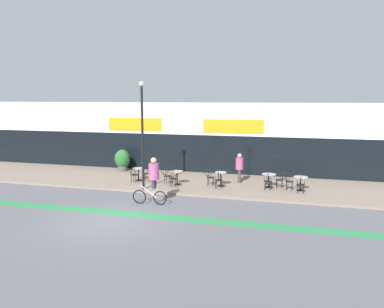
{
  "coord_description": "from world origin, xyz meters",
  "views": [
    {
      "loc": [
        7.0,
        -12.87,
        4.84
      ],
      "look_at": [
        1.56,
        6.73,
        1.79
      ],
      "focal_mm": 35.0,
      "sensor_mm": 36.0,
      "label": 1
    }
  ],
  "objects": [
    {
      "name": "bistro_table_2",
      "position": [
        3.2,
        6.64,
        0.66
      ],
      "size": [
        0.64,
        0.64,
        0.76
      ],
      "color": "black",
      "rests_on": "sidewalk_slab"
    },
    {
      "name": "lamp_post",
      "position": [
        -0.54,
        4.81,
        3.3
      ],
      "size": [
        0.26,
        0.26,
        5.55
      ],
      "color": "black",
      "rests_on": "sidewalk_slab"
    },
    {
      "name": "cafe_chair_4_near",
      "position": [
        7.36,
        6.12,
        0.64
      ],
      "size": [
        0.4,
        0.58,
        0.9
      ],
      "rotation": [
        0.0,
        0.0,
        1.56
      ],
      "color": "black",
      "rests_on": "sidewalk_slab"
    },
    {
      "name": "bike_lane_stripe",
      "position": [
        0.0,
        1.08,
        0.0
      ],
      "size": [
        36.0,
        0.7,
        0.01
      ],
      "primitive_type": "cube",
      "color": "#2D844C",
      "rests_on": "ground"
    },
    {
      "name": "cafe_chair_0_near",
      "position": [
        -1.65,
        6.1,
        0.64
      ],
      "size": [
        0.43,
        0.59,
        0.9
      ],
      "rotation": [
        0.0,
        0.0,
        1.49
      ],
      "color": "black",
      "rests_on": "sidewalk_slab"
    },
    {
      "name": "cafe_chair_3_near",
      "position": [
        5.73,
        6.39,
        0.64
      ],
      "size": [
        0.44,
        0.6,
        0.9
      ],
      "rotation": [
        0.0,
        0.0,
        1.45
      ],
      "color": "black",
      "rests_on": "sidewalk_slab"
    },
    {
      "name": "ground_plane",
      "position": [
        0.0,
        0.0,
        0.0
      ],
      "size": [
        120.0,
        120.0,
        0.0
      ],
      "primitive_type": "plane",
      "color": "#5B5B60"
    },
    {
      "name": "planter_pot",
      "position": [
        -3.81,
        9.09,
        0.86
      ],
      "size": [
        1.0,
        1.0,
        1.4
      ],
      "color": "#4C4C51",
      "rests_on": "sidewalk_slab"
    },
    {
      "name": "cafe_chair_2_side",
      "position": [
        2.58,
        6.64,
        0.64
      ],
      "size": [
        0.58,
        0.41,
        0.9
      ],
      "rotation": [
        0.0,
        0.0,
        0.02
      ],
      "color": "black",
      "rests_on": "sidewalk_slab"
    },
    {
      "name": "cyclist_0",
      "position": [
        0.84,
        2.71,
        1.32
      ],
      "size": [
        1.64,
        0.53,
        2.19
      ],
      "rotation": [
        0.0,
        0.0,
        3.2
      ],
      "color": "black",
      "rests_on": "ground"
    },
    {
      "name": "cafe_chair_3_side",
      "position": [
        6.36,
        7.02,
        0.64
      ],
      "size": [
        0.6,
        0.45,
        0.9
      ],
      "rotation": [
        0.0,
        0.0,
        3.27
      ],
      "color": "black",
      "rests_on": "sidewalk_slab"
    },
    {
      "name": "bistro_table_1",
      "position": [
        0.81,
        6.35,
        0.65
      ],
      "size": [
        0.68,
        0.68,
        0.74
      ],
      "color": "black",
      "rests_on": "sidewalk_slab"
    },
    {
      "name": "cafe_chair_2_near",
      "position": [
        3.21,
        6.01,
        0.64
      ],
      "size": [
        0.44,
        0.59,
        0.9
      ],
      "rotation": [
        0.0,
        0.0,
        1.66
      ],
      "color": "black",
      "rests_on": "sidewalk_slab"
    },
    {
      "name": "cafe_chair_4_side",
      "position": [
        6.73,
        6.75,
        0.64
      ],
      "size": [
        0.58,
        0.42,
        0.9
      ],
      "rotation": [
        0.0,
        0.0,
        -0.04
      ],
      "color": "black",
      "rests_on": "sidewalk_slab"
    },
    {
      "name": "cafe_chair_0_side",
      "position": [
        -1.02,
        6.73,
        0.64
      ],
      "size": [
        0.6,
        0.45,
        0.9
      ],
      "rotation": [
        0.0,
        0.0,
        3.29
      ],
      "color": "black",
      "rests_on": "sidewalk_slab"
    },
    {
      "name": "cafe_chair_1_side",
      "position": [
        0.19,
        6.35,
        0.64
      ],
      "size": [
        0.58,
        0.41,
        0.9
      ],
      "rotation": [
        0.0,
        0.0,
        -0.01
      ],
      "color": "black",
      "rests_on": "sidewalk_slab"
    },
    {
      "name": "sidewalk_slab",
      "position": [
        0.0,
        7.25,
        0.06
      ],
      "size": [
        40.0,
        5.5,
        0.12
      ],
      "primitive_type": "cube",
      "color": "gray",
      "rests_on": "ground"
    },
    {
      "name": "pedestrian_near_end",
      "position": [
        4.05,
        7.7,
        1.11
      ],
      "size": [
        0.52,
        0.52,
        1.66
      ],
      "rotation": [
        0.0,
        0.0,
        3.4
      ],
      "color": "#4C3D2D",
      "rests_on": "sidewalk_slab"
    },
    {
      "name": "storefront_facade",
      "position": [
        0.0,
        11.96,
        2.26
      ],
      "size": [
        40.0,
        4.06,
        4.53
      ],
      "color": "beige",
      "rests_on": "ground"
    },
    {
      "name": "cafe_chair_1_near",
      "position": [
        0.81,
        5.73,
        0.64
      ],
      "size": [
        0.41,
        0.58,
        0.9
      ],
      "rotation": [
        0.0,
        0.0,
        1.54
      ],
      "color": "black",
      "rests_on": "sidewalk_slab"
    },
    {
      "name": "bistro_table_3",
      "position": [
        5.74,
        7.01,
        0.64
      ],
      "size": [
        0.75,
        0.75,
        0.72
      ],
      "color": "black",
      "rests_on": "sidewalk_slab"
    },
    {
      "name": "bistro_table_4",
      "position": [
        7.36,
        6.75,
        0.64
      ],
      "size": [
        0.73,
        0.73,
        0.72
      ],
      "color": "black",
      "rests_on": "sidewalk_slab"
    },
    {
      "name": "bistro_table_0",
      "position": [
        -1.65,
        6.72,
        0.64
      ],
      "size": [
        0.67,
        0.67,
        0.72
      ],
      "color": "black",
      "rests_on": "sidewalk_slab"
    }
  ]
}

